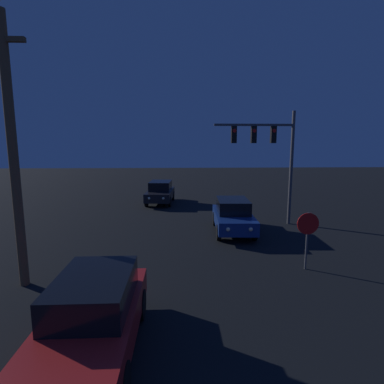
# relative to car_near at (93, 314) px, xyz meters

# --- Properties ---
(car_near) EXTENTS (1.86, 4.30, 1.66)m
(car_near) POSITION_rel_car_near_xyz_m (0.00, 0.00, 0.00)
(car_near) COLOR #B21E1E
(car_near) RESTS_ON ground_plane
(car_mid) EXTENTS (2.01, 4.36, 1.66)m
(car_mid) POSITION_rel_car_near_xyz_m (4.54, 8.80, 0.00)
(car_mid) COLOR navy
(car_mid) RESTS_ON ground_plane
(car_far) EXTENTS (2.10, 4.39, 1.66)m
(car_far) POSITION_rel_car_near_xyz_m (0.39, 16.60, 0.00)
(car_far) COLOR black
(car_far) RESTS_ON ground_plane
(traffic_signal_mast) EXTENTS (4.36, 0.30, 6.18)m
(traffic_signal_mast) POSITION_rel_car_near_xyz_m (6.72, 10.22, 3.36)
(traffic_signal_mast) COLOR #4C4C51
(traffic_signal_mast) RESTS_ON ground_plane
(stop_sign) EXTENTS (0.77, 0.07, 2.06)m
(stop_sign) POSITION_rel_car_near_xyz_m (6.31, 4.05, 0.58)
(stop_sign) COLOR #4C4C51
(stop_sign) RESTS_ON ground_plane
(utility_pole) EXTENTS (1.25, 0.28, 8.14)m
(utility_pole) POSITION_rel_car_near_xyz_m (-3.11, 3.27, 3.32)
(utility_pole) COLOR brown
(utility_pole) RESTS_ON ground_plane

